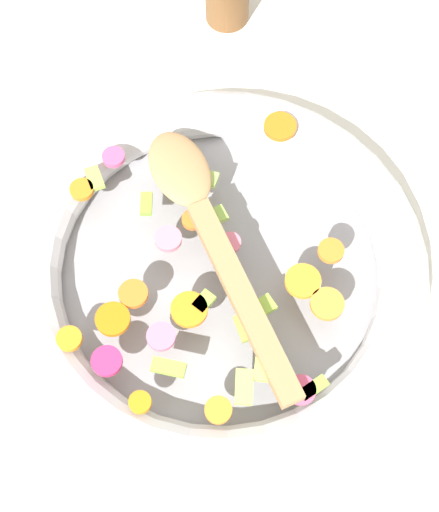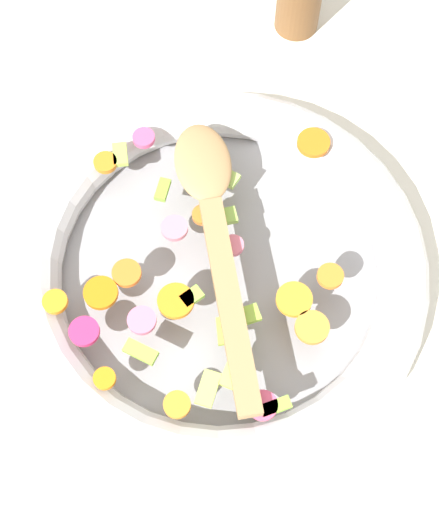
{
  "view_description": "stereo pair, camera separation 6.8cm",
  "coord_description": "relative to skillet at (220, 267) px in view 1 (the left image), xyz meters",
  "views": [
    {
      "loc": [
        0.04,
        -0.27,
        0.67
      ],
      "look_at": [
        0.0,
        0.0,
        0.05
      ],
      "focal_mm": 50.0,
      "sensor_mm": 36.0,
      "label": 1
    },
    {
      "loc": [
        0.11,
        -0.25,
        0.67
      ],
      "look_at": [
        0.0,
        0.0,
        0.05
      ],
      "focal_mm": 50.0,
      "sensor_mm": 36.0,
      "label": 2
    }
  ],
  "objects": [
    {
      "name": "skillet",
      "position": [
        0.0,
        0.0,
        0.0
      ],
      "size": [
        0.41,
        0.41,
        0.05
      ],
      "color": "gray",
      "rests_on": "ground_plane"
    },
    {
      "name": "ground_plane",
      "position": [
        0.0,
        0.0,
        -0.02
      ],
      "size": [
        4.0,
        4.0,
        0.0
      ],
      "primitive_type": "plane",
      "color": "silver"
    },
    {
      "name": "chopped_vegetables",
      "position": [
        -0.01,
        -0.03,
        0.03
      ],
      "size": [
        0.29,
        0.34,
        0.01
      ],
      "color": "orange",
      "rests_on": "skillet"
    },
    {
      "name": "wooden_spoon",
      "position": [
        -0.01,
        0.02,
        0.04
      ],
      "size": [
        0.19,
        0.27,
        0.01
      ],
      "color": "#A87F51",
      "rests_on": "chopped_vegetables"
    }
  ]
}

